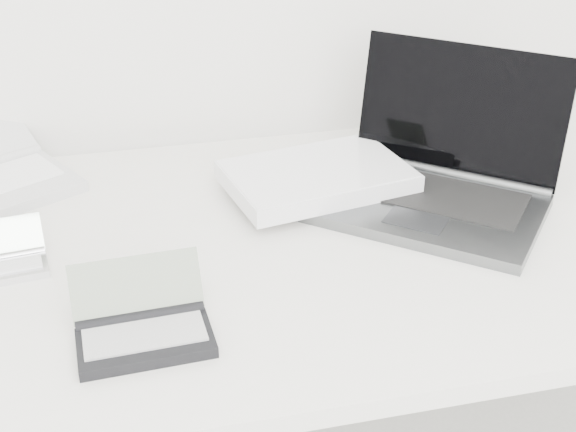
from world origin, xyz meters
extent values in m
cube|color=white|center=(0.00, 1.55, 0.71)|extent=(1.60, 0.80, 0.03)
cylinder|color=silver|center=(0.75, 1.90, 0.35)|extent=(0.04, 0.04, 0.70)
cube|color=#5B5D60|center=(0.23, 1.57, 0.74)|extent=(0.44, 0.43, 0.02)
cube|color=black|center=(0.25, 1.60, 0.75)|extent=(0.32, 0.30, 0.00)
cube|color=black|center=(0.33, 1.69, 0.86)|extent=(0.32, 0.28, 0.23)
cylinder|color=#5B5D60|center=(0.31, 1.66, 0.75)|extent=(0.29, 0.25, 0.02)
cube|color=#37383C|center=(0.19, 1.52, 0.75)|extent=(0.11, 0.11, 0.00)
cube|color=white|center=(0.06, 1.68, 0.77)|extent=(0.34, 0.26, 0.03)
cube|color=white|center=(0.06, 1.68, 0.78)|extent=(0.33, 0.25, 0.00)
cube|color=silver|center=(-0.44, 1.54, 0.74)|extent=(0.09, 0.07, 0.01)
cube|color=silver|center=(-0.44, 1.54, 0.74)|extent=(0.07, 0.04, 0.00)
cube|color=gray|center=(-0.44, 1.59, 0.77)|extent=(0.09, 0.04, 0.05)
cylinder|color=silver|center=(-0.44, 1.57, 0.74)|extent=(0.08, 0.02, 0.01)
cube|color=black|center=(-0.27, 1.31, 0.74)|extent=(0.18, 0.10, 0.02)
cube|color=#969696|center=(-0.27, 1.32, 0.75)|extent=(0.16, 0.07, 0.00)
cube|color=slate|center=(-0.27, 1.38, 0.78)|extent=(0.18, 0.05, 0.07)
cylinder|color=black|center=(-0.27, 1.36, 0.75)|extent=(0.17, 0.03, 0.02)
camera|label=1|loc=(-0.28, 0.47, 1.39)|focal=50.00mm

